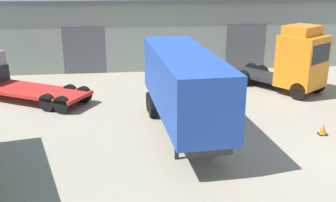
{
  "coord_description": "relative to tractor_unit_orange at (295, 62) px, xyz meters",
  "views": [
    {
      "loc": [
        -3.5,
        -16.17,
        7.59
      ],
      "look_at": [
        -1.37,
        1.72,
        1.6
      ],
      "focal_mm": 42.0,
      "sensor_mm": 36.0,
      "label": 1
    }
  ],
  "objects": [
    {
      "name": "warehouse_building",
      "position": [
        -7.5,
        10.61,
        0.7
      ],
      "size": [
        29.31,
        8.34,
        5.51
      ],
      "color": "gray",
      "rests_on": "ground_plane"
    },
    {
      "name": "container_trailer_yellow",
      "position": [
        -8.21,
        -6.07,
        0.52
      ],
      "size": [
        3.06,
        9.34,
        4.08
      ],
      "rotation": [
        0.0,
        0.0,
        -1.51
      ],
      "color": "#2347A3",
      "rests_on": "ground_plane"
    },
    {
      "name": "tractor_unit_orange",
      "position": [
        0.0,
        0.0,
        0.0
      ],
      "size": [
        5.69,
        6.62,
        4.38
      ],
      "rotation": [
        0.0,
        0.0,
        -0.96
      ],
      "color": "orange",
      "rests_on": "ground_plane"
    },
    {
      "name": "ground_plane",
      "position": [
        -7.5,
        -7.3,
        -2.07
      ],
      "size": [
        60.0,
        60.0,
        0.0
      ],
      "primitive_type": "plane",
      "color": "gray"
    },
    {
      "name": "traffic_cone",
      "position": [
        -1.43,
        -6.85,
        -1.81
      ],
      "size": [
        0.4,
        0.4,
        0.55
      ],
      "color": "black",
      "rests_on": "ground_plane"
    }
  ]
}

